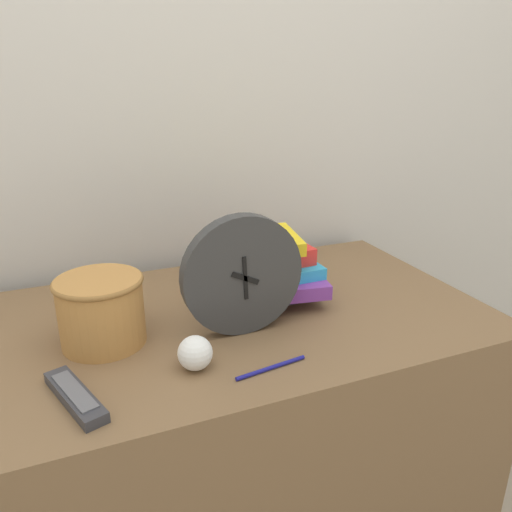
{
  "coord_description": "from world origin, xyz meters",
  "views": [
    {
      "loc": [
        -0.27,
        -0.65,
        1.27
      ],
      "look_at": [
        0.14,
        0.32,
        0.88
      ],
      "focal_mm": 35.0,
      "sensor_mm": 36.0,
      "label": 1
    }
  ],
  "objects_px": {
    "desk_clock": "(242,275)",
    "tv_remote": "(75,396)",
    "crumpled_paper_ball": "(195,353)",
    "book_stack": "(267,269)",
    "pen": "(271,368)",
    "basket": "(101,309)"
  },
  "relations": [
    {
      "from": "desk_clock",
      "to": "tv_remote",
      "type": "height_order",
      "value": "desk_clock"
    },
    {
      "from": "tv_remote",
      "to": "crumpled_paper_ball",
      "type": "distance_m",
      "value": 0.22
    },
    {
      "from": "desk_clock",
      "to": "book_stack",
      "type": "height_order",
      "value": "desk_clock"
    },
    {
      "from": "tv_remote",
      "to": "crumpled_paper_ball",
      "type": "xyz_separation_m",
      "value": [
        0.22,
        0.02,
        0.02
      ]
    },
    {
      "from": "desk_clock",
      "to": "pen",
      "type": "bearing_deg",
      "value": -91.72
    },
    {
      "from": "book_stack",
      "to": "pen",
      "type": "xyz_separation_m",
      "value": [
        -0.12,
        -0.29,
        -0.08
      ]
    },
    {
      "from": "basket",
      "to": "crumpled_paper_ball",
      "type": "relative_size",
      "value": 2.7
    },
    {
      "from": "book_stack",
      "to": "crumpled_paper_ball",
      "type": "height_order",
      "value": "book_stack"
    },
    {
      "from": "desk_clock",
      "to": "tv_remote",
      "type": "xyz_separation_m",
      "value": [
        -0.36,
        -0.12,
        -0.12
      ]
    },
    {
      "from": "pen",
      "to": "desk_clock",
      "type": "bearing_deg",
      "value": 88.28
    },
    {
      "from": "desk_clock",
      "to": "pen",
      "type": "xyz_separation_m",
      "value": [
        -0.0,
        -0.16,
        -0.13
      ]
    },
    {
      "from": "basket",
      "to": "book_stack",
      "type": "bearing_deg",
      "value": 8.98
    },
    {
      "from": "book_stack",
      "to": "tv_remote",
      "type": "relative_size",
      "value": 1.46
    },
    {
      "from": "basket",
      "to": "tv_remote",
      "type": "relative_size",
      "value": 0.97
    },
    {
      "from": "desk_clock",
      "to": "crumpled_paper_ball",
      "type": "relative_size",
      "value": 3.94
    },
    {
      "from": "crumpled_paper_ball",
      "to": "book_stack",
      "type": "bearing_deg",
      "value": 42.85
    },
    {
      "from": "crumpled_paper_ball",
      "to": "basket",
      "type": "bearing_deg",
      "value": 131.46
    },
    {
      "from": "tv_remote",
      "to": "desk_clock",
      "type": "bearing_deg",
      "value": 18.85
    },
    {
      "from": "tv_remote",
      "to": "crumpled_paper_ball",
      "type": "relative_size",
      "value": 2.78
    },
    {
      "from": "basket",
      "to": "pen",
      "type": "height_order",
      "value": "basket"
    },
    {
      "from": "crumpled_paper_ball",
      "to": "pen",
      "type": "bearing_deg",
      "value": -24.28
    },
    {
      "from": "desk_clock",
      "to": "book_stack",
      "type": "bearing_deg",
      "value": 48.91
    }
  ]
}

